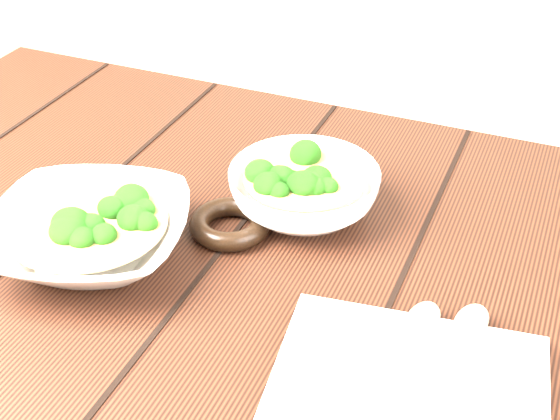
% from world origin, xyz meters
% --- Properties ---
extents(table, '(1.20, 0.80, 0.75)m').
position_xyz_m(table, '(0.00, 0.00, 0.63)').
color(table, black).
rests_on(table, ground).
extents(soup_bowl_front, '(0.27, 0.27, 0.06)m').
position_xyz_m(soup_bowl_front, '(-0.15, -0.05, 0.78)').
color(soup_bowl_front, silver).
rests_on(soup_bowl_front, table).
extents(soup_bowl_back, '(0.18, 0.18, 0.06)m').
position_xyz_m(soup_bowl_back, '(0.04, 0.12, 0.78)').
color(soup_bowl_back, silver).
rests_on(soup_bowl_back, table).
extents(trivet, '(0.09, 0.09, 0.02)m').
position_xyz_m(trivet, '(-0.03, 0.05, 0.76)').
color(trivet, black).
rests_on(trivet, table).
extents(napkin, '(0.27, 0.23, 0.01)m').
position_xyz_m(napkin, '(0.23, -0.12, 0.76)').
color(napkin, beige).
rests_on(napkin, table).
extents(spoon_left, '(0.04, 0.20, 0.01)m').
position_xyz_m(spoon_left, '(0.22, -0.07, 0.77)').
color(spoon_left, '#B9B4A3').
rests_on(spoon_left, napkin).
extents(spoon_right, '(0.04, 0.20, 0.01)m').
position_xyz_m(spoon_right, '(0.26, -0.06, 0.77)').
color(spoon_right, '#B9B4A3').
rests_on(spoon_right, napkin).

